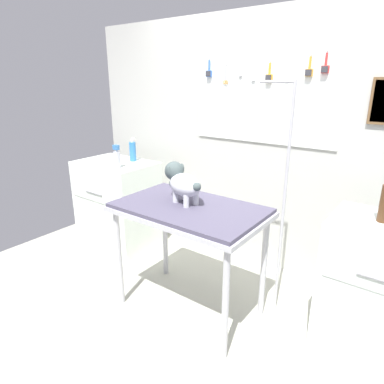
% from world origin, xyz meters
% --- Properties ---
extents(ground, '(4.40, 4.00, 0.04)m').
position_xyz_m(ground, '(0.00, 0.00, -0.02)').
color(ground, '#A8A899').
extents(rear_wall_panel, '(4.00, 0.11, 2.30)m').
position_xyz_m(rear_wall_panel, '(0.01, 1.28, 1.17)').
color(rear_wall_panel, '#B7B7AF').
rests_on(rear_wall_panel, ground).
extents(grooming_table, '(1.09, 0.66, 0.87)m').
position_xyz_m(grooming_table, '(-0.05, 0.25, 0.78)').
color(grooming_table, '#B7B7BC').
rests_on(grooming_table, ground).
extents(grooming_arm, '(0.30, 0.11, 1.72)m').
position_xyz_m(grooming_arm, '(0.50, 0.61, 0.81)').
color(grooming_arm, '#B7B7BC').
rests_on(grooming_arm, ground).
extents(dog, '(0.39, 0.25, 0.29)m').
position_xyz_m(dog, '(-0.15, 0.29, 1.02)').
color(dog, silver).
rests_on(dog, grooming_table).
extents(counter_left, '(0.80, 0.58, 0.92)m').
position_xyz_m(counter_left, '(-1.35, 0.70, 0.46)').
color(counter_left, silver).
rests_on(counter_left, ground).
extents(cabinet_right, '(0.68, 0.54, 0.89)m').
position_xyz_m(cabinet_right, '(1.16, 0.70, 0.44)').
color(cabinet_right, white).
rests_on(cabinet_right, ground).
extents(detangler_spray, '(0.07, 0.07, 0.22)m').
position_xyz_m(detangler_spray, '(-1.14, 0.55, 1.01)').
color(detangler_spray, '#B3B7C1').
rests_on(detangler_spray, counter_left).
extents(shampoo_bottle, '(0.07, 0.07, 0.25)m').
position_xyz_m(shampoo_bottle, '(-1.23, 0.85, 1.02)').
color(shampoo_bottle, '#3071B3').
rests_on(shampoo_bottle, counter_left).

